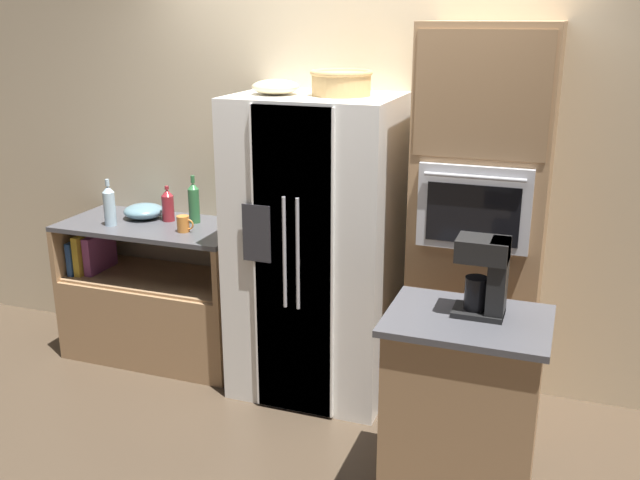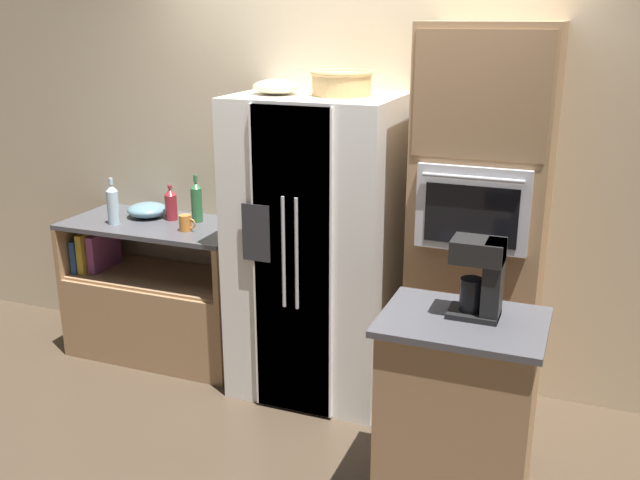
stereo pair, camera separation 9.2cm
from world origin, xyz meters
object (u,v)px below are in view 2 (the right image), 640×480
object	(u,v)px
wall_oven	(480,231)
bottle_short	(197,202)
bottle_wide	(171,204)
refrigerator	(316,249)
bottle_tall	(113,204)
fruit_bowl	(276,87)
mug	(186,223)
wicker_basket	(342,82)
coffee_maker	(483,275)
mixing_bowl	(147,210)

from	to	relation	value
wall_oven	bottle_short	distance (m)	1.82
bottle_wide	wall_oven	bearing A→B (deg)	-2.80
refrigerator	bottle_wide	distance (m)	1.08
bottle_tall	fruit_bowl	bearing A→B (deg)	1.34
bottle_short	mug	distance (m)	0.22
wicker_basket	refrigerator	bearing A→B (deg)	-168.00
wicker_basket	mug	world-z (taller)	wicker_basket
wicker_basket	fruit_bowl	xyz separation A→B (m)	(-0.36, -0.07, -0.03)
wall_oven	fruit_bowl	bearing A→B (deg)	-175.40
coffee_maker	refrigerator	bearing A→B (deg)	144.52
mug	coffee_maker	size ratio (longest dim) A/B	0.32
refrigerator	bottle_tall	bearing A→B (deg)	-177.20
wicker_basket	bottle_wide	xyz separation A→B (m)	(-1.21, 0.12, -0.82)
refrigerator	wicker_basket	xyz separation A→B (m)	(0.14, 0.03, 0.95)
bottle_short	mixing_bowl	xyz separation A→B (m)	(-0.37, -0.02, -0.09)
fruit_bowl	coffee_maker	bearing A→B (deg)	-29.35
wall_oven	bottle_short	xyz separation A→B (m)	(-1.81, 0.12, -0.04)
mug	mixing_bowl	xyz separation A→B (m)	(-0.40, 0.18, -0.00)
wall_oven	bottle_wide	distance (m)	1.99
fruit_bowl	bottle_tall	xyz separation A→B (m)	(-1.14, -0.03, -0.77)
refrigerator	mug	world-z (taller)	refrigerator
wicker_basket	bottle_tall	xyz separation A→B (m)	(-1.50, -0.10, -0.80)
bottle_wide	mug	world-z (taller)	bottle_wide
bottle_tall	bottle_wide	bearing A→B (deg)	36.75
bottle_tall	mixing_bowl	world-z (taller)	bottle_tall
bottle_short	fruit_bowl	bearing A→B (deg)	-17.47
bottle_tall	refrigerator	bearing A→B (deg)	2.80
fruit_bowl	coffee_maker	xyz separation A→B (m)	(1.28, -0.72, -0.68)
fruit_bowl	bottle_short	world-z (taller)	fruit_bowl
bottle_short	mug	world-z (taller)	bottle_short
wicker_basket	bottle_tall	bearing A→B (deg)	-176.32
fruit_bowl	coffee_maker	world-z (taller)	fruit_bowl
fruit_bowl	coffee_maker	distance (m)	1.62
mug	refrigerator	bearing A→B (deg)	2.14
wall_oven	mixing_bowl	world-z (taller)	wall_oven
bottle_short	coffee_maker	world-z (taller)	coffee_maker
bottle_wide	coffee_maker	xyz separation A→B (m)	(2.13, -0.91, 0.11)
mixing_bowl	refrigerator	bearing A→B (deg)	-6.94
wicker_basket	coffee_maker	xyz separation A→B (m)	(0.92, -0.79, -0.71)
bottle_wide	mixing_bowl	size ratio (longest dim) A/B	0.89
wicker_basket	fruit_bowl	world-z (taller)	wicker_basket
fruit_bowl	coffee_maker	size ratio (longest dim) A/B	0.75
refrigerator	wicker_basket	world-z (taller)	wicker_basket
refrigerator	mixing_bowl	size ratio (longest dim) A/B	6.80
wall_oven	mug	size ratio (longest dim) A/B	19.35
coffee_maker	mug	bearing A→B (deg)	159.20
bottle_tall	mixing_bowl	size ratio (longest dim) A/B	1.15
wall_oven	bottle_tall	bearing A→B (deg)	-177.03
bottle_wide	mixing_bowl	world-z (taller)	bottle_wide
mug	fruit_bowl	bearing A→B (deg)	-0.70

